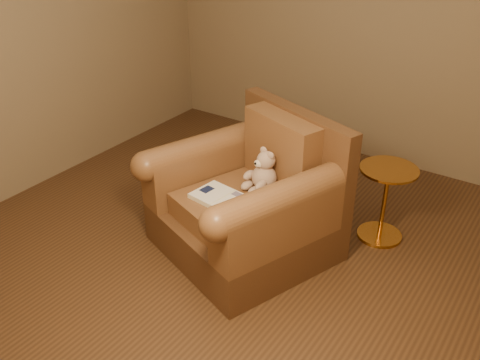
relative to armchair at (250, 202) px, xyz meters
The scene contains 6 objects.
floor 0.40m from the armchair, 146.49° to the right, with size 4.00×4.00×0.00m, color #4B2F1A.
room 1.34m from the armchair, 146.49° to the right, with size 4.02×4.02×2.71m.
armchair is the anchor object (origin of this frame).
teddy_bear 0.23m from the armchair, 55.87° to the left, with size 0.23×0.26×0.31m.
guidebook 0.25m from the armchair, 109.28° to the right, with size 0.46×0.32×0.04m.
side_table 1.01m from the armchair, 41.33° to the left, with size 0.42×0.42×0.59m.
Camera 1 is at (1.88, -2.67, 2.40)m, focal length 40.00 mm.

